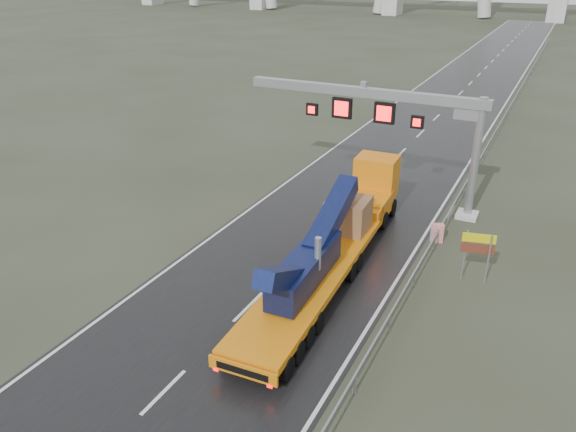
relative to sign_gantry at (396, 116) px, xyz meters
The scene contains 7 objects.
ground 18.96m from the sign_gantry, 96.67° to the right, with size 400.00×400.00×0.00m, color #2F3223.
road 22.81m from the sign_gantry, 95.46° to the left, with size 11.00×200.00×0.02m, color black.
guardrail 13.57m from the sign_gantry, 71.60° to the left, with size 0.20×140.00×1.40m, color gray, non-canonical shape.
sign_gantry is the anchor object (origin of this frame).
heavy_haul_truck 8.96m from the sign_gantry, 91.11° to the right, with size 3.44×18.11×4.23m.
exit_sign_pair 10.45m from the sign_gantry, 48.85° to the right, with size 1.49×0.41×2.60m.
striped_barrier 7.54m from the sign_gantry, 45.71° to the right, with size 0.64×0.34×1.08m, color red.
Camera 1 is at (10.90, -13.89, 14.14)m, focal length 35.00 mm.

